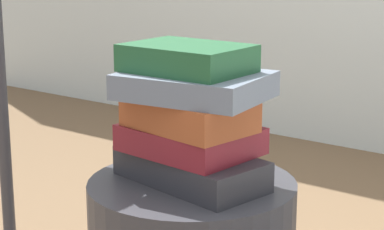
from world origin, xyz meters
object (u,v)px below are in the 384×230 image
at_px(book_slate, 194,86).
at_px(book_maroon, 190,139).
at_px(book_rust, 188,113).
at_px(book_forest, 188,58).
at_px(book_charcoal, 191,169).

bearing_deg(book_slate, book_maroon, 139.50).
bearing_deg(book_slate, book_rust, -152.76).
bearing_deg(book_forest, book_slate, -18.42).
bearing_deg(book_slate, book_charcoal, -168.93).
bearing_deg(book_rust, book_charcoal, 57.37).
xyz_separation_m(book_rust, book_slate, (0.01, 0.01, 0.05)).
height_order(book_maroon, book_forest, book_forest).
height_order(book_slate, book_forest, book_forest).
bearing_deg(book_rust, book_slate, 42.80).
bearing_deg(book_maroon, book_charcoal, -42.01).
height_order(book_maroon, book_slate, book_slate).
bearing_deg(book_maroon, book_forest, -112.16).
distance_m(book_charcoal, book_slate, 0.17).
relative_size(book_slate, book_forest, 1.16).
relative_size(book_maroon, book_slate, 0.93).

